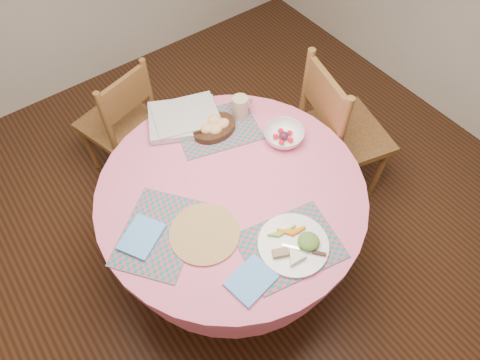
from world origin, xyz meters
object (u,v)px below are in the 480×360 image
at_px(dining_table, 232,212).
at_px(bread_bowl, 214,127).
at_px(latte_mug, 241,107).
at_px(wicker_trivet, 205,234).
at_px(dinner_plate, 295,244).
at_px(chair_back, 121,120).
at_px(fruit_bowl, 284,135).
at_px(chair_right, 338,131).

distance_m(dining_table, bread_bowl, 0.43).
bearing_deg(dining_table, latte_mug, 48.00).
height_order(wicker_trivet, dinner_plate, dinner_plate).
relative_size(chair_back, fruit_bowl, 4.04).
distance_m(dining_table, dinner_plate, 0.45).
relative_size(chair_back, dinner_plate, 2.92).
height_order(chair_right, dinner_plate, chair_right).
xyz_separation_m(chair_right, dinner_plate, (-0.78, -0.48, 0.25)).
height_order(chair_back, latte_mug, latte_mug).
bearing_deg(chair_back, dining_table, 80.97).
xyz_separation_m(dining_table, chair_right, (0.82, 0.09, -0.04)).
bearing_deg(dinner_plate, latte_mug, 70.14).
bearing_deg(chair_back, wicker_trivet, 68.52).
distance_m(wicker_trivet, dinner_plate, 0.38).
bearing_deg(wicker_trivet, dinner_plate, -44.97).
height_order(chair_back, wicker_trivet, chair_back).
bearing_deg(chair_back, latte_mug, 107.93).
bearing_deg(fruit_bowl, wicker_trivet, -161.07).
bearing_deg(dining_table, chair_back, 97.16).
height_order(chair_right, latte_mug, chair_right).
distance_m(dinner_plate, bread_bowl, 0.73).
height_order(chair_right, wicker_trivet, chair_right).
distance_m(dining_table, fruit_bowl, 0.45).
xyz_separation_m(latte_mug, fruit_bowl, (0.07, -0.26, -0.03)).
relative_size(dining_table, dinner_plate, 4.20).
bearing_deg(bread_bowl, wicker_trivet, -128.76).
bearing_deg(dinner_plate, chair_back, 96.97).
relative_size(chair_back, bread_bowl, 3.74).
relative_size(dining_table, wicker_trivet, 4.13).
distance_m(dining_table, chair_right, 0.83).
distance_m(chair_back, wicker_trivet, 1.15).
height_order(bread_bowl, latte_mug, latte_mug).
distance_m(chair_back, latte_mug, 0.86).
height_order(bread_bowl, fruit_bowl, bread_bowl).
xyz_separation_m(dining_table, fruit_bowl, (0.38, 0.09, 0.22)).
distance_m(chair_right, fruit_bowl, 0.51).
xyz_separation_m(chair_right, bread_bowl, (-0.68, 0.24, 0.27)).
bearing_deg(chair_back, fruit_bowl, 103.28).
relative_size(dinner_plate, bread_bowl, 1.28).
bearing_deg(wicker_trivet, fruit_bowl, 18.93).
xyz_separation_m(chair_back, fruit_bowl, (0.51, -0.90, 0.33)).
height_order(wicker_trivet, latte_mug, latte_mug).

